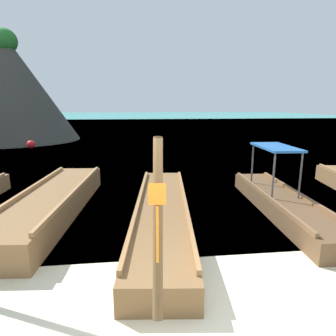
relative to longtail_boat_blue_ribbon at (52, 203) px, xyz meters
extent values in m
plane|color=teal|center=(3.05, 57.36, -0.33)|extent=(120.00, 120.00, 0.00)
cube|color=brown|center=(0.00, 0.02, -0.02)|extent=(1.85, 6.08, 0.62)
cube|color=#9F7246|center=(-0.63, 0.08, 0.34)|extent=(0.54, 5.49, 0.10)
cube|color=#9F7246|center=(0.63, -0.03, 0.34)|extent=(0.54, 5.49, 0.10)
cube|color=brown|center=(2.87, -0.84, -0.09)|extent=(1.94, 6.91, 0.48)
cube|color=#996C3F|center=(2.29, -0.78, 0.20)|extent=(0.74, 6.25, 0.10)
cube|color=#996C3F|center=(3.44, -0.90, 0.20)|extent=(0.74, 6.25, 0.10)
cylinder|color=brown|center=(2.49, -4.44, 1.16)|extent=(0.21, 0.84, 2.06)
cube|color=orange|center=(2.47, -4.59, 1.59)|extent=(0.21, 0.16, 0.25)
cube|color=orange|center=(2.47, -4.61, 1.13)|extent=(0.04, 0.08, 0.69)
cube|color=brown|center=(6.18, -0.59, -0.10)|extent=(1.35, 5.45, 0.46)
cube|color=brown|center=(5.71, -0.56, 0.18)|extent=(0.37, 4.96, 0.10)
cube|color=brown|center=(6.66, -0.62, 0.18)|extent=(0.37, 4.96, 0.10)
cylinder|color=#4C4C51|center=(5.82, -0.70, 0.75)|extent=(0.05, 0.05, 1.23)
cylinder|color=#4C4C51|center=(6.54, -0.74, 0.75)|extent=(0.05, 0.05, 1.23)
cylinder|color=#4C4C51|center=(5.91, 0.91, 0.75)|extent=(0.05, 0.05, 1.23)
cylinder|color=#4C4C51|center=(6.63, 0.87, 0.75)|extent=(0.05, 0.05, 1.23)
cube|color=#235BA3|center=(6.22, 0.09, 1.40)|extent=(0.98, 1.87, 0.06)
cone|color=#383833|center=(-7.75, 17.98, 3.82)|extent=(10.44, 10.44, 8.29)
sphere|color=#236B28|center=(-7.75, 17.98, 7.53)|extent=(1.90, 1.90, 1.90)
sphere|color=red|center=(-4.83, 12.90, -0.05)|extent=(0.55, 0.55, 0.55)
camera|label=1|loc=(2.24, -7.68, 2.56)|focal=30.97mm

